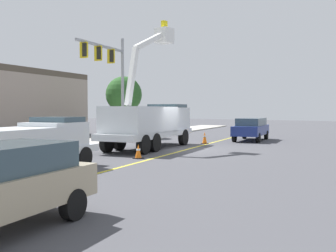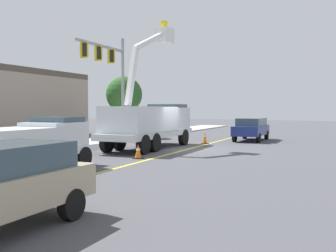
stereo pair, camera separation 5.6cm
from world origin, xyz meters
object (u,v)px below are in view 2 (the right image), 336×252
Objects in this scene: traffic_cone_mid_front at (138,151)px; utility_bucket_truck at (150,121)px; service_pickup_truck at (31,143)px; traffic_signal_mast at (110,69)px; passing_minivan at (251,128)px; traffic_cone_mid_rear at (205,138)px.

utility_bucket_truck is at bearing 31.46° from traffic_cone_mid_front.
traffic_signal_mast is (11.11, 6.67, 4.10)m from service_pickup_truck.
passing_minivan is at bearing -2.40° from service_pickup_truck.
utility_bucket_truck is 6.14m from traffic_signal_mast.
traffic_cone_mid_rear is (8.59, 1.29, 0.07)m from traffic_cone_mid_front.
utility_bucket_truck is 1.12× the size of traffic_signal_mast.
utility_bucket_truck reaches higher than passing_minivan.
service_pickup_truck reaches higher than passing_minivan.
traffic_cone_mid_front is at bearing -6.52° from service_pickup_truck.
traffic_cone_mid_rear is 8.23m from traffic_signal_mast.
traffic_cone_mid_front is (5.44, -0.62, -0.78)m from service_pickup_truck.
utility_bucket_truck reaches higher than traffic_cone_mid_front.
traffic_signal_mast reaches higher than traffic_cone_mid_rear.
traffic_cone_mid_front is at bearing -148.54° from utility_bucket_truck.
traffic_cone_mid_front is at bearing 179.33° from passing_minivan.
utility_bucket_truck is 1.68× the size of passing_minivan.
utility_bucket_truck is at bearing 11.34° from service_pickup_truck.
traffic_cone_mid_rear is 0.11× the size of traffic_signal_mast.
traffic_signal_mast is (-2.92, 6.01, 4.81)m from traffic_cone_mid_rear.
service_pickup_truck is 8.47× the size of traffic_cone_mid_front.
passing_minivan reaches higher than traffic_cone_mid_front.
traffic_cone_mid_front is 0.09× the size of traffic_signal_mast.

